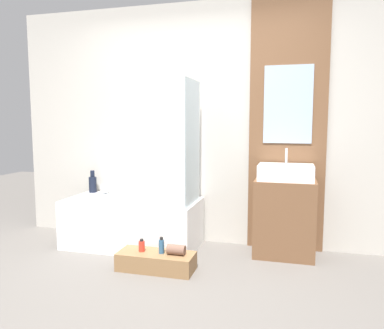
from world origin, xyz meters
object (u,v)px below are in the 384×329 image
(wooden_step_bench, at_px, (156,261))
(vase_round_light, at_px, (106,188))
(bottle_soap_secondary, at_px, (161,246))
(vase_tall_dark, at_px, (93,183))
(sink, at_px, (286,172))
(bottle_soap_primary, at_px, (142,246))
(bathtub, at_px, (133,222))

(wooden_step_bench, xyz_separation_m, vase_round_light, (-0.91, 0.79, 0.49))
(wooden_step_bench, height_order, vase_round_light, vase_round_light)
(wooden_step_bench, height_order, bottle_soap_secondary, bottle_soap_secondary)
(vase_tall_dark, bearing_deg, bottle_soap_secondary, -35.28)
(sink, relative_size, vase_round_light, 4.45)
(vase_round_light, bearing_deg, sink, -3.21)
(wooden_step_bench, xyz_separation_m, vase_tall_dark, (-1.09, 0.80, 0.54))
(vase_round_light, height_order, bottle_soap_primary, vase_round_light)
(vase_tall_dark, distance_m, vase_round_light, 0.18)
(sink, bearing_deg, bathtub, -175.70)
(vase_tall_dark, height_order, bottle_soap_primary, vase_tall_dark)
(bottle_soap_primary, height_order, bottle_soap_secondary, bottle_soap_secondary)
(sink, distance_m, vase_round_light, 2.03)
(wooden_step_bench, distance_m, vase_tall_dark, 1.45)
(bottle_soap_primary, bearing_deg, vase_tall_dark, 139.64)
(vase_tall_dark, relative_size, vase_round_light, 2.18)
(bathtub, relative_size, sink, 2.68)
(bottle_soap_secondary, bearing_deg, bottle_soap_primary, 180.00)
(bottle_soap_primary, xyz_separation_m, bottle_soap_secondary, (0.19, 0.00, 0.01))
(bottle_soap_primary, bearing_deg, bathtub, 121.06)
(sink, distance_m, vase_tall_dark, 2.20)
(bottle_soap_primary, bearing_deg, sink, 28.65)
(bottle_soap_secondary, bearing_deg, vase_tall_dark, 144.72)
(wooden_step_bench, bearing_deg, bottle_soap_secondary, 0.00)
(bottle_soap_secondary, bearing_deg, bathtub, 133.33)
(sink, relative_size, vase_tall_dark, 2.04)
(bottle_soap_secondary, bearing_deg, sink, 32.84)
(wooden_step_bench, xyz_separation_m, bottle_soap_primary, (-0.14, 0.00, 0.13))
(bathtub, height_order, bottle_soap_secondary, bathtub)
(sink, height_order, bottle_soap_primary, sink)
(wooden_step_bench, height_order, vase_tall_dark, vase_tall_dark)
(vase_tall_dark, bearing_deg, wooden_step_bench, -36.55)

